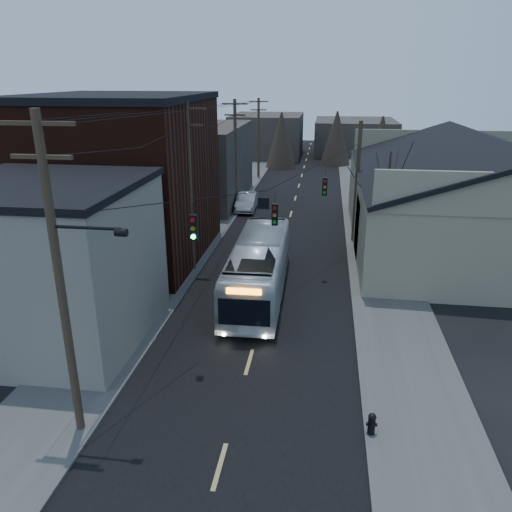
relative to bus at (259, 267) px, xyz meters
The scene contains 14 objects.
road_surface 15.17m from the bus, 87.99° to the left, with size 9.00×110.00×0.02m, color black.
sidewalk_left 16.29m from the bus, 111.60° to the left, with size 4.00×110.00×0.12m, color #474744.
sidewalk_right 16.71m from the bus, 65.01° to the left, with size 4.00×110.00×0.12m, color #474744.
building_clapboard 10.51m from the bus, 145.06° to the right, with size 8.00×8.00×7.00m, color gray.
building_brick 11.28m from the bus, 151.78° to the left, with size 10.00×12.00×10.00m, color black.
building_left_far 22.99m from the bus, 113.05° to the left, with size 9.00×14.00×7.00m, color #332E29.
warehouse 16.91m from the bus, 36.70° to the left, with size 16.16×20.60×7.73m.
building_far_left 50.40m from the bus, 96.23° to the left, with size 10.00×12.00×6.00m, color #332E29.
building_far_right 55.60m from the bus, 82.22° to the left, with size 12.00×14.00×5.00m, color #332E29.
bare_tree 8.91m from the bus, 35.87° to the left, with size 0.40×0.40×7.20m, color black.
utility_lines 10.16m from the bus, 105.65° to the left, with size 11.24×45.28×10.50m.
bus is the anchor object (origin of this frame).
parked_car 18.34m from the bus, 101.01° to the left, with size 1.63×4.67×1.54m, color #95979C.
fire_hydrant 12.11m from the bus, 64.32° to the right, with size 0.36×0.27×0.78m.
Camera 1 is at (2.79, -9.93, 11.31)m, focal length 35.00 mm.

